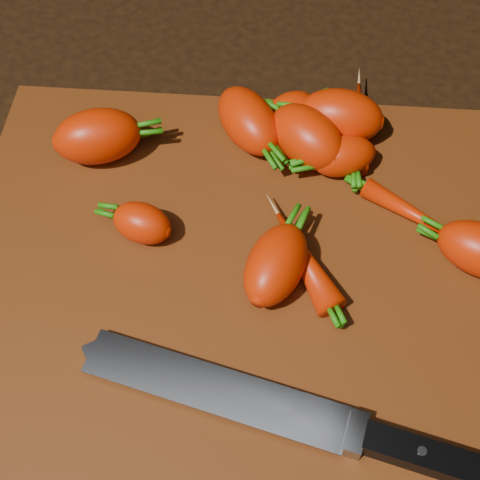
{
  "coord_description": "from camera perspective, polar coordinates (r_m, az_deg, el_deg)",
  "views": [
    {
      "loc": [
        0.02,
        -0.31,
        0.52
      ],
      "look_at": [
        0.0,
        0.01,
        0.03
      ],
      "focal_mm": 50.0,
      "sensor_mm": 36.0,
      "label": 1
    }
  ],
  "objects": [
    {
      "name": "carrot_4",
      "position": [
        0.64,
        8.81,
        7.08
      ],
      "size": [
        0.07,
        0.06,
        0.04
      ],
      "primitive_type": "ellipsoid",
      "rotation": [
        0.0,
        0.0,
        3.47
      ],
      "color": "red",
      "rests_on": "cutting_board"
    },
    {
      "name": "knife",
      "position": [
        0.53,
        0.01,
        -13.28
      ],
      "size": [
        0.34,
        0.11,
        0.02
      ],
      "rotation": [
        0.0,
        0.0,
        -0.24
      ],
      "color": "gray",
      "rests_on": "cutting_board"
    },
    {
      "name": "ground",
      "position": [
        0.6,
        -0.07,
        -2.61
      ],
      "size": [
        2.0,
        2.0,
        0.01
      ],
      "primitive_type": "cube",
      "color": "black"
    },
    {
      "name": "carrot_1",
      "position": [
        0.6,
        -8.37,
        1.44
      ],
      "size": [
        0.06,
        0.05,
        0.04
      ],
      "primitive_type": "ellipsoid",
      "rotation": [
        0.0,
        0.0,
        2.83
      ],
      "color": "red",
      "rests_on": "cutting_board"
    },
    {
      "name": "carrot_10",
      "position": [
        0.67,
        8.56,
        10.4
      ],
      "size": [
        0.09,
        0.06,
        0.05
      ],
      "primitive_type": "ellipsoid",
      "rotation": [
        0.0,
        0.0,
        3.02
      ],
      "color": "red",
      "rests_on": "cutting_board"
    },
    {
      "name": "carrot_2",
      "position": [
        0.66,
        0.74,
        10.15
      ],
      "size": [
        0.09,
        0.1,
        0.05
      ],
      "primitive_type": "ellipsoid",
      "rotation": [
        0.0,
        0.0,
        -1.0
      ],
      "color": "red",
      "rests_on": "cutting_board"
    },
    {
      "name": "carrot_5",
      "position": [
        0.68,
        4.35,
        11.06
      ],
      "size": [
        0.06,
        0.06,
        0.03
      ],
      "primitive_type": "ellipsoid",
      "rotation": [
        0.0,
        0.0,
        0.56
      ],
      "color": "red",
      "rests_on": "cutting_board"
    },
    {
      "name": "carrot_11",
      "position": [
        0.64,
        5.73,
        8.76
      ],
      "size": [
        0.1,
        0.1,
        0.05
      ],
      "primitive_type": "ellipsoid",
      "rotation": [
        0.0,
        0.0,
        2.38
      ],
      "color": "red",
      "rests_on": "cutting_board"
    },
    {
      "name": "carrot_7",
      "position": [
        0.68,
        10.01,
        9.66
      ],
      "size": [
        0.03,
        0.12,
        0.02
      ],
      "primitive_type": "ellipsoid",
      "rotation": [
        0.0,
        0.0,
        1.53
      ],
      "color": "red",
      "rests_on": "cutting_board"
    },
    {
      "name": "carrot_0",
      "position": [
        0.66,
        -12.06,
        8.64
      ],
      "size": [
        0.09,
        0.08,
        0.05
      ],
      "primitive_type": "ellipsoid",
      "rotation": [
        0.0,
        0.0,
        0.3
      ],
      "color": "red",
      "rests_on": "cutting_board"
    },
    {
      "name": "carrot_3",
      "position": [
        0.56,
        3.07,
        -2.1
      ],
      "size": [
        0.07,
        0.09,
        0.05
      ],
      "primitive_type": "ellipsoid",
      "rotation": [
        0.0,
        0.0,
        1.23
      ],
      "color": "red",
      "rests_on": "cutting_board"
    },
    {
      "name": "carrot_8",
      "position": [
        0.62,
        14.98,
        1.93
      ],
      "size": [
        0.1,
        0.08,
        0.02
      ],
      "primitive_type": "ellipsoid",
      "rotation": [
        0.0,
        0.0,
        -0.58
      ],
      "color": "red",
      "rests_on": "cutting_board"
    },
    {
      "name": "cutting_board",
      "position": [
        0.59,
        -0.07,
        -2.07
      ],
      "size": [
        0.5,
        0.4,
        0.01
      ],
      "primitive_type": "cube",
      "color": "#53270F",
      "rests_on": "ground"
    },
    {
      "name": "carrot_9",
      "position": [
        0.58,
        5.49,
        -1.65
      ],
      "size": [
        0.07,
        0.1,
        0.03
      ],
      "primitive_type": "ellipsoid",
      "rotation": [
        0.0,
        0.0,
        2.06
      ],
      "color": "red",
      "rests_on": "cutting_board"
    }
  ]
}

